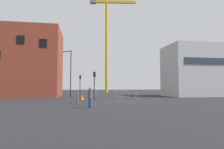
% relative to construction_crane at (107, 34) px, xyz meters
% --- Properties ---
extents(ground, '(160.00, 160.00, 0.00)m').
position_rel_construction_crane_xyz_m(ground, '(-2.94, -32.76, -17.15)').
color(ground, black).
extents(brick_building, '(10.69, 8.21, 11.36)m').
position_rel_construction_crane_xyz_m(brick_building, '(-16.28, -20.83, -11.47)').
color(brick_building, brown).
rests_on(brick_building, ground).
extents(office_block, '(12.89, 7.14, 9.06)m').
position_rel_construction_crane_xyz_m(office_block, '(14.23, -23.10, -12.62)').
color(office_block, '#B7B7BC').
rests_on(office_block, ground).
extents(construction_crane, '(13.60, 2.55, 27.43)m').
position_rel_construction_crane_xyz_m(construction_crane, '(0.00, 0.00, 0.00)').
color(construction_crane, gold).
rests_on(construction_crane, ground).
extents(streetlamp_tall, '(1.76, 1.10, 7.58)m').
position_rel_construction_crane_xyz_m(streetlamp_tall, '(-9.25, -23.00, -12.67)').
color(streetlamp_tall, black).
rests_on(streetlamp_tall, ground).
extents(traffic_light_crosswalk, '(0.39, 0.30, 3.70)m').
position_rel_construction_crane_xyz_m(traffic_light_crosswalk, '(-5.62, -28.93, -14.65)').
color(traffic_light_crosswalk, black).
rests_on(traffic_light_crosswalk, ground).
extents(traffic_light_island, '(0.38, 0.26, 3.76)m').
position_rel_construction_crane_xyz_m(traffic_light_island, '(-7.56, -20.13, -14.61)').
color(traffic_light_island, black).
rests_on(traffic_light_island, ground).
extents(pedestrian_walking, '(0.34, 0.34, 1.69)m').
position_rel_construction_crane_xyz_m(pedestrian_walking, '(-6.60, -38.73, -16.17)').
color(pedestrian_walking, '#33519E').
rests_on(pedestrian_walking, ground).
extents(safety_barrier_rear, '(2.30, 0.30, 1.08)m').
position_rel_construction_crane_xyz_m(safety_barrier_rear, '(-0.94, -25.11, -16.59)').
color(safety_barrier_rear, '#9EA0A5').
rests_on(safety_barrier_rear, ground).
extents(safety_barrier_left_run, '(0.13, 2.21, 1.08)m').
position_rel_construction_crane_xyz_m(safety_barrier_left_run, '(0.02, -29.22, -16.59)').
color(safety_barrier_left_run, '#9EA0A5').
rests_on(safety_barrier_left_run, ground).
extents(safety_barrier_mid_span, '(0.26, 2.36, 1.08)m').
position_rel_construction_crane_xyz_m(safety_barrier_mid_span, '(-5.11, -24.85, -16.59)').
color(safety_barrier_mid_span, '#9EA0A5').
rests_on(safety_barrier_mid_span, ground).
extents(safety_barrier_right_run, '(0.11, 2.58, 1.08)m').
position_rel_construction_crane_xyz_m(safety_barrier_right_run, '(-7.60, -34.45, -16.59)').
color(safety_barrier_right_run, gray).
rests_on(safety_barrier_right_run, ground).
extents(traffic_cone_striped, '(0.66, 0.66, 0.67)m').
position_rel_construction_crane_xyz_m(traffic_cone_striped, '(-7.20, -30.01, -16.84)').
color(traffic_cone_striped, black).
rests_on(traffic_cone_striped, ground).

